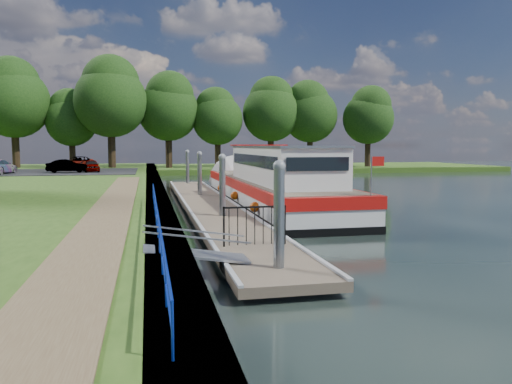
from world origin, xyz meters
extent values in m
plane|color=black|center=(0.00, 0.00, 0.00)|extent=(160.00, 160.00, 0.00)
cube|color=#473D2D|center=(-2.55, 15.00, 0.39)|extent=(1.10, 90.00, 0.78)
cube|color=#2D4D16|center=(12.00, 52.00, 0.30)|extent=(60.00, 18.00, 0.60)
cube|color=brown|center=(-4.40, 8.00, 0.80)|extent=(1.60, 40.00, 0.05)
cube|color=black|center=(-11.00, 38.00, 0.81)|extent=(14.00, 12.00, 0.06)
cube|color=#0C2DBF|center=(-2.75, 3.00, 1.48)|extent=(0.04, 18.00, 0.04)
cube|color=#0C2DBF|center=(-2.75, 3.00, 1.12)|extent=(0.03, 18.00, 0.03)
cylinder|color=#0C2DBF|center=(-2.75, -6.00, 1.14)|extent=(0.04, 0.04, 0.72)
cylinder|color=#0C2DBF|center=(-2.75, -4.00, 1.14)|extent=(0.04, 0.04, 0.72)
cylinder|color=#0C2DBF|center=(-2.75, -2.00, 1.14)|extent=(0.04, 0.04, 0.72)
cylinder|color=#0C2DBF|center=(-2.75, 0.00, 1.14)|extent=(0.04, 0.04, 0.72)
cylinder|color=#0C2DBF|center=(-2.75, 2.00, 1.14)|extent=(0.04, 0.04, 0.72)
cylinder|color=#0C2DBF|center=(-2.75, 4.00, 1.14)|extent=(0.04, 0.04, 0.72)
cylinder|color=#0C2DBF|center=(-2.75, 6.00, 1.14)|extent=(0.04, 0.04, 0.72)
cylinder|color=#0C2DBF|center=(-2.75, 8.00, 1.14)|extent=(0.04, 0.04, 0.72)
cylinder|color=#0C2DBF|center=(-2.75, 10.00, 1.14)|extent=(0.04, 0.04, 0.72)
cylinder|color=#0C2DBF|center=(-2.75, 12.00, 1.14)|extent=(0.04, 0.04, 0.72)
cube|color=brown|center=(0.00, 13.00, 0.28)|extent=(2.50, 30.00, 0.24)
cube|color=#9EA0A3|center=(0.00, 1.00, 0.05)|extent=(2.30, 5.00, 0.30)
cube|color=#9EA0A3|center=(0.00, 9.00, 0.05)|extent=(2.30, 5.00, 0.30)
cube|color=#9EA0A3|center=(0.00, 17.00, 0.05)|extent=(2.30, 5.00, 0.30)
cube|color=#9EA0A3|center=(0.00, 25.00, 0.05)|extent=(2.30, 5.00, 0.30)
cube|color=#9EA0A3|center=(1.19, 13.00, 0.43)|extent=(0.12, 30.00, 0.06)
cube|color=#9EA0A3|center=(-1.19, 13.00, 0.43)|extent=(0.12, 30.00, 0.06)
cylinder|color=gray|center=(0.00, -0.50, 1.10)|extent=(0.26, 0.26, 3.40)
sphere|color=gray|center=(0.00, -0.50, 2.80)|extent=(0.30, 0.30, 0.30)
cylinder|color=gray|center=(0.00, 8.50, 1.10)|extent=(0.26, 0.26, 3.40)
sphere|color=gray|center=(0.00, 8.50, 2.80)|extent=(0.30, 0.30, 0.30)
cylinder|color=gray|center=(0.00, 17.50, 1.10)|extent=(0.26, 0.26, 3.40)
sphere|color=gray|center=(0.00, 17.50, 2.80)|extent=(0.30, 0.30, 0.30)
cylinder|color=gray|center=(0.00, 26.50, 1.10)|extent=(0.26, 0.26, 3.40)
sphere|color=gray|center=(0.00, 26.50, 2.80)|extent=(0.30, 0.30, 0.30)
cube|color=#A5A8AD|center=(-1.85, 0.50, 0.60)|extent=(2.58, 1.00, 0.43)
cube|color=#A5A8AD|center=(-1.85, 0.02, 1.10)|extent=(2.58, 0.04, 0.41)
cube|color=#A5A8AD|center=(-1.85, 0.98, 1.10)|extent=(2.58, 0.04, 0.41)
cube|color=black|center=(-0.90, 2.20, 0.98)|extent=(0.05, 0.05, 1.15)
cube|color=black|center=(0.90, 2.20, 0.98)|extent=(0.05, 0.05, 1.15)
cube|color=black|center=(0.00, 2.20, 1.52)|extent=(1.85, 0.05, 0.05)
cube|color=black|center=(-0.75, 2.20, 0.98)|extent=(0.02, 0.02, 1.10)
cube|color=black|center=(-0.50, 2.20, 0.98)|extent=(0.02, 0.02, 1.10)
cube|color=black|center=(-0.25, 2.20, 0.98)|extent=(0.02, 0.02, 1.10)
cube|color=black|center=(0.00, 2.20, 0.98)|extent=(0.02, 0.02, 1.10)
cube|color=black|center=(0.25, 2.20, 0.98)|extent=(0.02, 0.02, 1.10)
cube|color=black|center=(0.50, 2.20, 0.98)|extent=(0.02, 0.02, 1.10)
cube|color=black|center=(0.75, 2.20, 0.98)|extent=(0.02, 0.02, 1.10)
cube|color=black|center=(3.60, 15.07, 0.02)|extent=(4.00, 20.00, 0.55)
cube|color=silver|center=(3.60, 15.07, 0.62)|extent=(3.96, 19.90, 0.65)
cube|color=#B1100C|center=(3.60, 15.07, 1.18)|extent=(4.04, 20.00, 0.48)
cube|color=brown|center=(3.60, 15.07, 1.42)|extent=(3.68, 19.20, 0.04)
cone|color=silver|center=(3.60, 25.47, 0.55)|extent=(4.00, 1.50, 4.00)
cube|color=silver|center=(3.60, 12.57, 2.30)|extent=(3.00, 11.00, 1.75)
cube|color=gray|center=(3.60, 12.57, 3.22)|extent=(3.10, 11.20, 0.10)
cube|color=black|center=(2.08, 12.57, 2.55)|extent=(0.04, 10.00, 0.55)
cube|color=black|center=(5.12, 12.57, 2.55)|extent=(0.04, 10.00, 0.55)
cube|color=black|center=(3.60, 18.12, 2.55)|extent=(2.60, 0.04, 0.55)
cube|color=black|center=(3.60, 7.02, 2.55)|extent=(2.60, 0.04, 0.55)
cube|color=#B1100C|center=(3.60, 17.77, 3.30)|extent=(3.20, 1.60, 0.06)
cylinder|color=gray|center=(5.10, 5.37, 2.15)|extent=(0.05, 0.05, 1.50)
cube|color=#B1100C|center=(5.35, 5.37, 2.70)|extent=(0.50, 0.02, 0.35)
sphere|color=#E25A0C|center=(1.48, 9.07, 0.65)|extent=(0.44, 0.44, 0.44)
sphere|color=#E25A0C|center=(1.48, 14.07, 0.65)|extent=(0.44, 0.44, 0.44)
sphere|color=#E25A0C|center=(1.48, 19.07, 0.65)|extent=(0.44, 0.44, 0.44)
imported|color=#594C47|center=(2.40, 8.08, 2.30)|extent=(0.46, 0.66, 1.72)
cylinder|color=#332316|center=(-17.49, 49.36, 2.70)|extent=(0.83, 0.83, 4.21)
sphere|color=#17340F|center=(-17.49, 49.36, 8.08)|extent=(7.95, 7.95, 7.95)
sphere|color=#17340F|center=(-17.71, 49.47, 10.07)|extent=(6.31, 6.31, 6.31)
cylinder|color=#332316|center=(-11.50, 49.87, 2.15)|extent=(0.70, 0.70, 3.10)
sphere|color=#17340F|center=(-11.50, 49.87, 6.11)|extent=(5.85, 5.85, 5.85)
sphere|color=#17340F|center=(-11.67, 50.04, 7.57)|extent=(4.65, 4.65, 4.65)
cylinder|color=#332316|center=(-6.89, 47.36, 2.75)|extent=(0.84, 0.84, 4.29)
sphere|color=#17340F|center=(-6.89, 47.36, 8.23)|extent=(8.10, 8.10, 8.10)
sphere|color=#17340F|center=(-6.84, 47.51, 10.25)|extent=(6.44, 6.44, 6.44)
cylinder|color=#332316|center=(-0.41, 49.36, 2.52)|extent=(0.79, 0.79, 3.83)
sphere|color=#17340F|center=(-0.41, 49.36, 7.42)|extent=(7.24, 7.24, 7.24)
sphere|color=#17340F|center=(-0.22, 49.13, 9.23)|extent=(5.75, 5.75, 5.75)
cylinder|color=#332316|center=(5.49, 49.09, 2.23)|extent=(0.72, 0.72, 3.26)
sphere|color=#17340F|center=(5.49, 49.09, 6.40)|extent=(6.16, 6.16, 6.16)
sphere|color=#17340F|center=(5.30, 49.34, 7.93)|extent=(4.89, 4.89, 4.89)
cylinder|color=#332316|center=(12.25, 49.38, 2.49)|extent=(0.78, 0.78, 3.77)
sphere|color=#17340F|center=(12.25, 49.38, 7.31)|extent=(7.13, 7.13, 7.13)
sphere|color=#17340F|center=(12.38, 49.62, 9.09)|extent=(5.66, 5.66, 5.66)
cylinder|color=#332316|center=(17.42, 49.40, 2.42)|extent=(0.77, 0.77, 3.65)
sphere|color=#17340F|center=(17.42, 49.40, 7.09)|extent=(6.89, 6.89, 6.89)
sphere|color=#17340F|center=(17.07, 49.41, 8.81)|extent=(5.47, 5.47, 5.47)
cylinder|color=#332316|center=(24.52, 47.52, 2.30)|extent=(0.74, 0.74, 3.41)
sphere|color=#17340F|center=(24.52, 47.52, 6.66)|extent=(6.43, 6.43, 6.43)
sphere|color=#17340F|center=(24.75, 47.30, 8.26)|extent=(5.11, 5.11, 5.11)
imported|color=#999999|center=(-8.07, 36.98, 1.40)|extent=(1.82, 3.47, 1.13)
imported|color=#999999|center=(-10.05, 35.84, 1.43)|extent=(3.70, 1.63, 1.18)
imported|color=#999999|center=(-9.77, 41.49, 1.50)|extent=(2.89, 5.05, 1.33)
camera|label=1|loc=(-3.00, -11.70, 3.29)|focal=35.00mm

